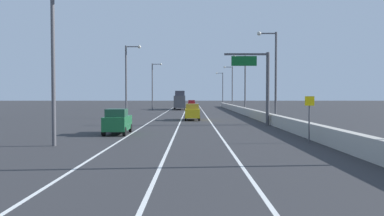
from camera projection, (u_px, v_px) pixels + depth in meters
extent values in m
plane|color=#2D2D30|center=(194.00, 112.00, 68.79)|extent=(320.00, 320.00, 0.00)
cube|color=silver|center=(160.00, 115.00, 59.77)|extent=(0.16, 130.00, 0.00)
cube|color=silver|center=(182.00, 115.00, 59.79)|extent=(0.16, 130.00, 0.00)
cube|color=silver|center=(204.00, 115.00, 59.80)|extent=(0.16, 130.00, 0.00)
cube|color=#B2ADA3|center=(261.00, 116.00, 44.81)|extent=(0.60, 120.00, 1.10)
cylinder|color=#47474C|center=(266.00, 89.00, 38.51)|extent=(0.36, 0.36, 7.50)
cube|color=#47474C|center=(245.00, 54.00, 38.39)|extent=(4.50, 0.20, 0.20)
cube|color=#0C5923|center=(243.00, 61.00, 38.29)|extent=(2.60, 0.10, 1.00)
cylinder|color=#4C4C51|center=(308.00, 124.00, 23.94)|extent=(0.10, 0.10, 2.40)
cube|color=yellow|center=(308.00, 101.00, 23.85)|extent=(0.60, 0.04, 0.60)
cylinder|color=#4C4C51|center=(274.00, 78.00, 39.42)|extent=(0.24, 0.24, 9.73)
cube|color=#4C4C51|center=(266.00, 34.00, 39.26)|extent=(1.80, 0.12, 0.12)
sphere|color=beige|center=(258.00, 33.00, 39.25)|extent=(0.44, 0.44, 0.44)
cylinder|color=#4C4C51|center=(244.00, 85.00, 62.45)|extent=(0.24, 0.24, 9.73)
cube|color=#4C4C51|center=(238.00, 57.00, 62.29)|extent=(1.80, 0.12, 0.12)
sphere|color=beige|center=(233.00, 57.00, 62.29)|extent=(0.44, 0.44, 0.44)
cylinder|color=#4C4C51|center=(231.00, 88.00, 85.48)|extent=(0.24, 0.24, 9.73)
cube|color=#4C4C51|center=(227.00, 67.00, 85.32)|extent=(1.80, 0.12, 0.12)
sphere|color=beige|center=(223.00, 67.00, 85.32)|extent=(0.44, 0.44, 0.44)
cylinder|color=#4C4C51|center=(221.00, 89.00, 108.51)|extent=(0.24, 0.24, 9.73)
cube|color=#4C4C51|center=(218.00, 73.00, 108.35)|extent=(1.80, 0.12, 0.12)
sphere|color=beige|center=(215.00, 73.00, 108.35)|extent=(0.44, 0.44, 0.44)
cylinder|color=#4C4C51|center=(52.00, 65.00, 22.31)|extent=(0.24, 0.24, 9.73)
cylinder|color=#4C4C51|center=(125.00, 82.00, 49.95)|extent=(0.24, 0.24, 9.73)
cube|color=#4C4C51|center=(131.00, 47.00, 49.80)|extent=(1.80, 0.12, 0.12)
sphere|color=beige|center=(138.00, 47.00, 49.80)|extent=(0.44, 0.44, 0.44)
cylinder|color=#4C4C51|center=(151.00, 87.00, 77.59)|extent=(0.24, 0.24, 9.73)
cube|color=#4C4C51|center=(155.00, 64.00, 77.44)|extent=(1.80, 0.12, 0.12)
sphere|color=beige|center=(159.00, 64.00, 77.44)|extent=(0.44, 0.44, 0.44)
cube|color=gold|center=(191.00, 113.00, 46.47)|extent=(1.86, 4.67, 1.09)
cube|color=olive|center=(191.00, 106.00, 45.98)|extent=(1.60, 2.12, 0.60)
cylinder|color=black|center=(184.00, 116.00, 48.34)|extent=(0.23, 0.68, 0.68)
cylinder|color=black|center=(197.00, 116.00, 48.38)|extent=(0.23, 0.68, 0.68)
cylinder|color=black|center=(184.00, 118.00, 44.60)|extent=(0.23, 0.68, 0.68)
cylinder|color=black|center=(198.00, 118.00, 44.63)|extent=(0.23, 0.68, 0.68)
cube|color=red|center=(190.00, 104.00, 94.29)|extent=(1.93, 4.46, 0.99)
cube|color=maroon|center=(190.00, 101.00, 93.82)|extent=(1.64, 2.03, 0.60)
cylinder|color=black|center=(187.00, 106.00, 96.03)|extent=(0.24, 0.69, 0.68)
cylinder|color=black|center=(193.00, 106.00, 96.08)|extent=(0.24, 0.69, 0.68)
cylinder|color=black|center=(187.00, 107.00, 92.52)|extent=(0.24, 0.69, 0.68)
cylinder|color=black|center=(193.00, 107.00, 92.58)|extent=(0.24, 0.69, 0.68)
cube|color=#196033|center=(116.00, 123.00, 29.50)|extent=(1.81, 4.07, 1.06)
cube|color=#1C4633|center=(115.00, 113.00, 29.07)|extent=(1.55, 1.85, 0.60)
cylinder|color=black|center=(110.00, 128.00, 31.06)|extent=(0.24, 0.68, 0.68)
cylinder|color=black|center=(129.00, 128.00, 31.10)|extent=(0.24, 0.68, 0.68)
cylinder|color=black|center=(102.00, 132.00, 27.93)|extent=(0.24, 0.68, 0.68)
cylinder|color=black|center=(123.00, 132.00, 27.97)|extent=(0.24, 0.68, 0.68)
cube|color=#4C4C51|center=(178.00, 101.00, 81.98)|extent=(2.59, 9.43, 2.54)
cube|color=#3A3A45|center=(178.00, 93.00, 83.98)|extent=(2.15, 2.11, 1.10)
cylinder|color=black|center=(174.00, 107.00, 85.98)|extent=(0.24, 1.00, 1.00)
cylinder|color=black|center=(183.00, 107.00, 86.04)|extent=(0.24, 1.00, 1.00)
cylinder|color=black|center=(173.00, 108.00, 78.01)|extent=(0.24, 1.00, 1.00)
cylinder|color=black|center=(183.00, 108.00, 78.06)|extent=(0.24, 1.00, 1.00)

